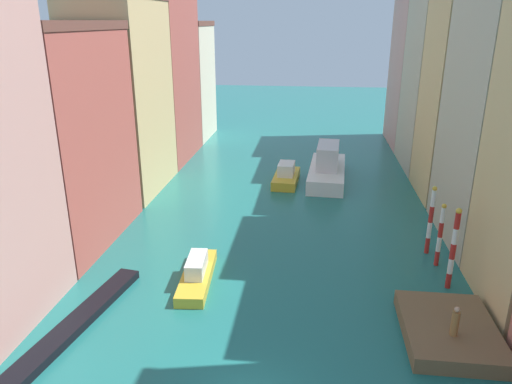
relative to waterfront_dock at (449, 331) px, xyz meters
The scene contains 18 objects.
ground_plane 20.59m from the waterfront_dock, 116.21° to the left, with size 154.00×154.00×0.00m, color #1E6B66.
building_left_1 26.24m from the waterfront_dock, 159.86° to the left, with size 6.25×11.49×14.75m.
building_left_2 32.06m from the waterfront_dock, 140.00° to the left, with size 6.25×10.34×17.18m.
building_left_3 40.14m from the waterfront_dock, 127.69° to the left, with size 6.25×11.44×21.04m.
building_left_4 47.86m from the waterfront_dock, 120.09° to the left, with size 6.25×9.07×14.70m.
building_right_2 16.49m from the waterfront_dock, 65.75° to the left, with size 6.25×9.96×19.60m.
building_right_3 23.98m from the waterfront_dock, 75.52° to the left, with size 6.25×7.99×18.70m.
building_right_4 32.46m from the waterfront_dock, 79.66° to the left, with size 6.25×9.74×20.18m.
building_right_5 42.26m from the waterfront_dock, 82.20° to the left, with size 6.25×10.54×21.74m.
waterfront_dock is the anchor object (origin of this frame).
person_on_dock 1.42m from the waterfront_dock, 94.85° to the right, with size 0.36×0.36×1.52m.
mooring_pole_0 5.47m from the waterfront_dock, 76.59° to the left, with size 0.34×0.34×5.00m.
mooring_pole_1 7.92m from the waterfront_dock, 81.61° to the left, with size 0.31×0.31×4.20m.
mooring_pole_2 9.60m from the waterfront_dock, 84.63° to the left, with size 0.32×0.32×4.74m.
vaporetto_white 25.03m from the waterfront_dock, 102.74° to the left, with size 3.91×10.27×3.57m.
gondola_black 18.63m from the waterfront_dock, behind, with size 2.85×10.62×0.45m.
motorboat_0 24.87m from the waterfront_dock, 112.27° to the left, with size 2.48×5.65×1.96m.
motorboat_1 14.08m from the waterfront_dock, 164.30° to the left, with size 2.08×6.07×1.57m.
Camera 1 is at (2.10, -14.88, 14.74)m, focal length 33.75 mm.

